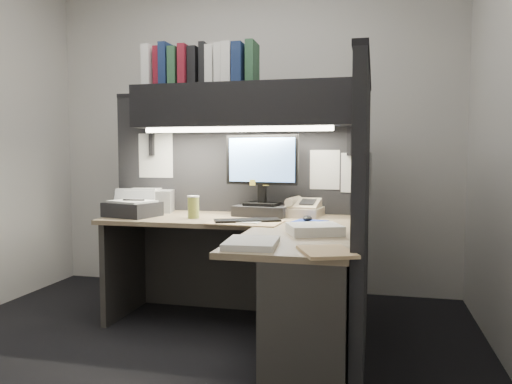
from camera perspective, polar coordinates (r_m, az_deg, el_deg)
floor at (r=3.09m, az=-7.77°, el=-17.71°), size 3.50×3.50×0.00m
wall_back at (r=4.31m, az=-0.69°, el=6.85°), size 3.50×0.04×2.70m
partition_back at (r=3.76m, az=-2.35°, el=-1.17°), size 1.90×0.06×1.60m
partition_right at (r=2.88m, az=11.99°, el=-2.94°), size 0.06×1.50×1.60m
desk at (r=2.83m, az=0.31°, el=-10.31°), size 1.70×1.53×0.73m
overhead_shelf at (r=3.56m, az=-1.69°, el=9.81°), size 1.55×0.34×0.30m
task_light_tube at (r=3.41m, az=-2.29°, el=7.19°), size 1.32×0.04×0.04m
monitor at (r=3.46m, az=0.69°, el=0.92°), size 0.52×0.28×0.56m
keyboard at (r=3.15m, az=-1.00°, el=-3.31°), size 0.43×0.29×0.02m
mousepad at (r=3.20m, az=6.14°, el=-3.37°), size 0.24×0.23×0.00m
mouse at (r=3.20m, az=5.89°, el=-3.02°), size 0.08×0.11×0.04m
telephone at (r=3.47m, az=5.46°, el=-1.98°), size 0.27×0.28×0.10m
coffee_cup at (r=3.38m, az=-7.16°, el=-1.80°), size 0.09×0.09×0.14m
printer at (r=3.87m, az=-12.35°, el=-0.95°), size 0.48×0.43×0.16m
notebook_stack at (r=3.56m, az=-13.94°, el=-1.93°), size 0.39×0.35×0.10m
open_folder at (r=3.12m, az=-1.25°, el=-3.50°), size 0.46×0.32×0.01m
paper_stack_a at (r=2.71m, az=6.70°, el=-4.26°), size 0.34×0.32×0.05m
paper_stack_b at (r=2.34m, az=-0.51°, el=-5.86°), size 0.26×0.31×0.03m
manila_stack at (r=2.19m, az=8.08°, el=-6.79°), size 0.30×0.33×0.02m
binder_row at (r=3.69m, az=-6.35°, el=14.14°), size 0.81×0.26×0.30m
pinned_papers at (r=3.30m, az=2.47°, el=2.49°), size 1.76×1.31×0.51m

